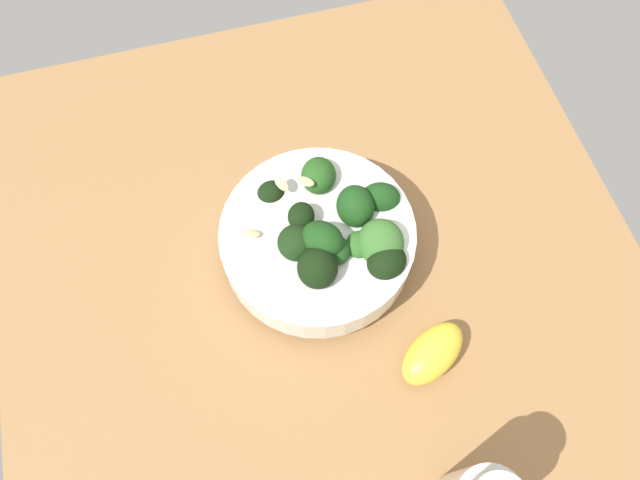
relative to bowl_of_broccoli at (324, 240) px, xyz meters
The scene contains 3 objects.
ground_plane 5.54cm from the bowl_of_broccoli, 40.23° to the right, with size 67.01×67.01×3.26cm, color #996D42.
bowl_of_broccoli is the anchor object (origin of this frame).
lemon_wedge 15.29cm from the bowl_of_broccoli, 117.66° to the left, with size 7.52×4.15×3.77cm, color yellow.
Camera 1 is at (6.49, 24.45, 57.59)cm, focal length 33.04 mm.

